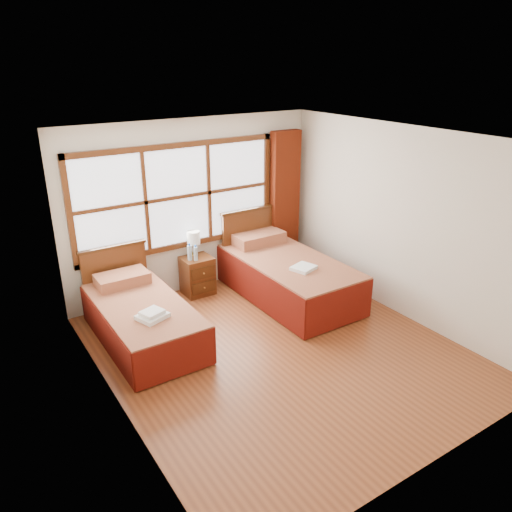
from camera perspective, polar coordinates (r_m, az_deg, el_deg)
floor at (r=6.32m, az=2.65°, el=-10.72°), size 4.50×4.50×0.00m
ceiling at (r=5.38m, az=3.15°, el=13.29°), size 4.50×4.50×0.00m
wall_back at (r=7.56m, az=-7.21°, el=5.59°), size 4.00×0.00×4.00m
wall_left at (r=4.91m, az=-16.44°, el=-4.42°), size 0.00×4.50×4.50m
wall_right at (r=7.02m, az=16.25°, el=3.60°), size 0.00×4.50×4.50m
window at (r=7.37m, az=-8.90°, el=6.69°), size 3.16×0.06×1.56m
curtain at (r=8.27m, az=3.29°, el=6.24°), size 0.50×0.16×2.30m
bed_left at (r=6.57m, az=-12.95°, el=-6.89°), size 1.02×2.04×0.98m
bed_right at (r=7.51m, az=3.41°, el=-2.11°), size 1.18×2.29×1.15m
nightstand at (r=7.64m, az=-6.70°, el=-2.24°), size 0.44×0.44×0.59m
towels_left at (r=6.04m, az=-11.77°, el=-6.62°), size 0.40×0.37×0.10m
towels_right at (r=7.02m, az=5.45°, el=-1.36°), size 0.38×0.35×0.05m
lamp at (r=7.55m, az=-7.16°, el=2.02°), size 0.19×0.19×0.38m
bottle_near at (r=7.42m, az=-7.59°, el=0.40°), size 0.07×0.07×0.26m
bottle_far at (r=7.40m, az=-6.91°, el=0.29°), size 0.06×0.06×0.24m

